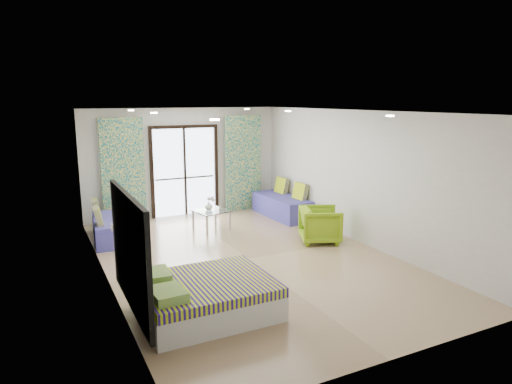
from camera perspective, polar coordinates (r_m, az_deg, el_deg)
name	(u,v)px	position (r m, az deg, el deg)	size (l,w,h in m)	color
floor	(248,259)	(8.57, -0.96, -8.34)	(5.00, 7.50, 0.01)	#927657
ceiling	(248,112)	(8.06, -1.03, 10.02)	(5.00, 7.50, 0.01)	silver
wall_back	(184,162)	(11.66, -8.96, 3.71)	(5.00, 0.01, 2.70)	silver
wall_front	(397,247)	(5.18, 17.26, -6.61)	(5.00, 0.01, 2.70)	silver
wall_left	(104,201)	(7.50, -18.51, -1.11)	(0.01, 7.50, 2.70)	silver
wall_right	(359,177)	(9.53, 12.71, 1.82)	(0.01, 7.50, 2.70)	silver
balcony_door	(185,166)	(11.65, -8.90, 3.25)	(1.76, 0.08, 2.28)	black
balcony_rail	(185,178)	(11.70, -8.87, 1.76)	(1.52, 0.03, 0.04)	#595451
curtain_left	(123,171)	(11.14, -16.29, 2.50)	(1.00, 0.10, 2.50)	silver
curtain_right	(243,163)	(12.06, -1.64, 3.63)	(1.00, 0.10, 2.50)	silver
downlight_a	(215,120)	(5.67, -5.19, 9.00)	(0.12, 0.12, 0.02)	#FFE0B2
downlight_b	(390,116)	(7.17, 16.41, 9.12)	(0.12, 0.12, 0.02)	#FFE0B2
downlight_c	(154,113)	(8.53, -12.65, 9.63)	(0.12, 0.12, 0.02)	#FFE0B2
downlight_d	(288,111)	(9.60, 4.04, 10.07)	(0.12, 0.12, 0.02)	#FFE0B2
downlight_e	(131,110)	(10.48, -15.34, 9.82)	(0.12, 0.12, 0.02)	#FFE0B2
downlight_f	(247,109)	(11.37, -1.15, 10.33)	(0.12, 0.12, 0.02)	#FFE0B2
headboard	(130,252)	(5.93, -15.51, -7.23)	(0.06, 2.10, 1.50)	black
switch_plate	(112,227)	(7.11, -17.55, -4.21)	(0.02, 0.10, 0.10)	silver
bed	(206,296)	(6.46, -6.30, -12.85)	(1.77, 1.44, 0.61)	silver
daybed_left	(109,228)	(10.10, -17.88, -4.31)	(0.78, 1.70, 0.81)	#444099
daybed_right	(283,205)	(11.50, 3.33, -1.68)	(0.79, 1.87, 0.91)	#444099
coffee_table	(211,213)	(10.33, -5.62, -2.57)	(0.81, 0.81, 0.79)	silver
vase	(209,206)	(10.35, -5.93, -1.75)	(0.18, 0.19, 0.18)	white
armchair	(320,223)	(9.53, 8.05, -3.86)	(0.78, 0.73, 0.80)	#7DAA15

